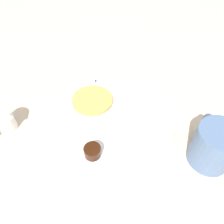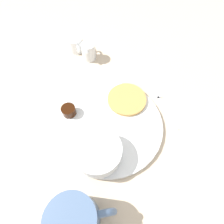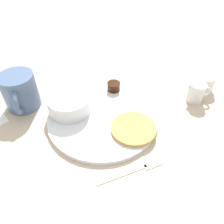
# 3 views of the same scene
# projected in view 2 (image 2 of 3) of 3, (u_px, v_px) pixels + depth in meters

# --- Properties ---
(ground_plane) EXTENTS (4.00, 4.00, 0.00)m
(ground_plane) POSITION_uv_depth(u_px,v_px,m) (109.00, 125.00, 0.48)
(ground_plane) COLOR #C6B299
(plate) EXTENTS (0.29, 0.29, 0.01)m
(plate) POSITION_uv_depth(u_px,v_px,m) (109.00, 124.00, 0.48)
(plate) COLOR white
(plate) RESTS_ON ground_plane
(pancake_stack) EXTENTS (0.11, 0.11, 0.01)m
(pancake_stack) POSITION_uv_depth(u_px,v_px,m) (127.00, 99.00, 0.51)
(pancake_stack) COLOR tan
(pancake_stack) RESTS_ON plate
(bowl) EXTENTS (0.11, 0.11, 0.05)m
(bowl) POSITION_uv_depth(u_px,v_px,m) (98.00, 152.00, 0.41)
(bowl) COLOR white
(bowl) RESTS_ON plate
(syrup_cup) EXTENTS (0.04, 0.04, 0.02)m
(syrup_cup) POSITION_uv_depth(u_px,v_px,m) (69.00, 111.00, 0.48)
(syrup_cup) COLOR black
(syrup_cup) RESTS_ON plate
(butter_ramekin) EXTENTS (0.04, 0.04, 0.04)m
(butter_ramekin) POSITION_uv_depth(u_px,v_px,m) (88.00, 159.00, 0.41)
(butter_ramekin) COLOR white
(butter_ramekin) RESTS_ON plate
(coffee_mug) EXTENTS (0.10, 0.11, 0.10)m
(coffee_mug) POSITION_uv_depth(u_px,v_px,m) (76.00, 219.00, 0.33)
(coffee_mug) COLOR slate
(coffee_mug) RESTS_ON ground_plane
(creamer_pitcher_near) EXTENTS (0.05, 0.06, 0.06)m
(creamer_pitcher_near) POSITION_uv_depth(u_px,v_px,m) (89.00, 51.00, 0.59)
(creamer_pitcher_near) COLOR white
(creamer_pitcher_near) RESTS_ON ground_plane
(creamer_pitcher_far) EXTENTS (0.07, 0.05, 0.05)m
(creamer_pitcher_far) POSITION_uv_depth(u_px,v_px,m) (76.00, 44.00, 0.62)
(creamer_pitcher_far) COLOR white
(creamer_pitcher_far) RESTS_ON ground_plane
(fork) EXTENTS (0.14, 0.08, 0.00)m
(fork) POSITION_uv_depth(u_px,v_px,m) (161.00, 102.00, 0.52)
(fork) COLOR silver
(fork) RESTS_ON ground_plane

